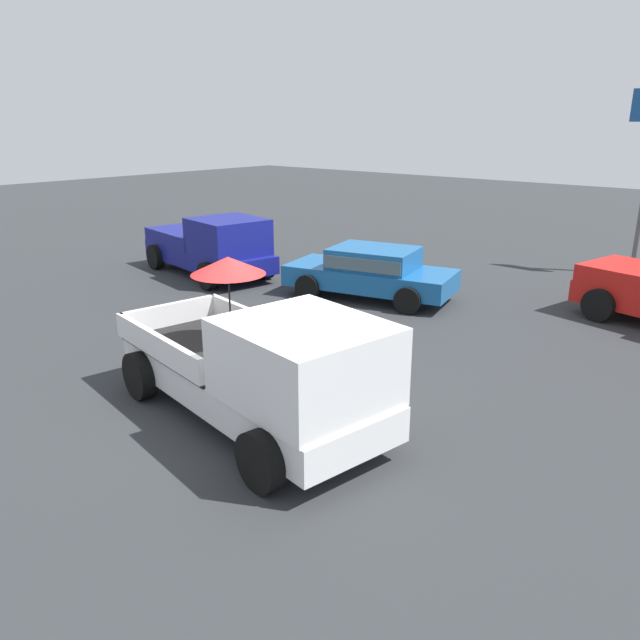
{
  "coord_description": "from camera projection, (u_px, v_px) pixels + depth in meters",
  "views": [
    {
      "loc": [
        6.49,
        -5.84,
        4.42
      ],
      "look_at": [
        -0.15,
        1.87,
        1.1
      ],
      "focal_mm": 34.47,
      "sensor_mm": 36.0,
      "label": 1
    }
  ],
  "objects": [
    {
      "name": "pickup_truck_main",
      "position": [
        265.0,
        368.0,
        8.98
      ],
      "size": [
        5.28,
        2.9,
        2.37
      ],
      "rotation": [
        0.0,
        0.0,
        -0.16
      ],
      "color": "black",
      "rests_on": "ground"
    },
    {
      "name": "pickup_truck_far",
      "position": [
        211.0,
        246.0,
        18.15
      ],
      "size": [
        5.03,
        2.79,
        1.8
      ],
      "rotation": [
        0.0,
        0.0,
        -0.17
      ],
      "color": "black",
      "rests_on": "ground"
    },
    {
      "name": "parked_sedan_near",
      "position": [
        372.0,
        270.0,
        15.8
      ],
      "size": [
        4.59,
        2.73,
        1.33
      ],
      "rotation": [
        0.0,
        0.0,
        3.38
      ],
      "color": "black",
      "rests_on": "ground"
    },
    {
      "name": "ground_plane",
      "position": [
        250.0,
        417.0,
        9.6
      ],
      "size": [
        80.0,
        80.0,
        0.0
      ],
      "primitive_type": "plane",
      "color": "#2D3033"
    }
  ]
}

